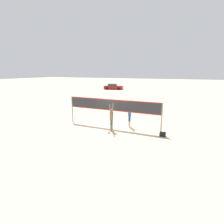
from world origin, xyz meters
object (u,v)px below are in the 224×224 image
(player_blocker, at_px, (130,113))
(player_spiker, at_px, (111,117))
(gear_bag, at_px, (163,134))
(parked_car_near, at_px, (113,87))
(volleyball, at_px, (109,132))
(volleyball_net, at_px, (112,107))

(player_blocker, bearing_deg, player_spiker, -32.19)
(player_spiker, bearing_deg, player_blocker, -32.19)
(player_blocker, distance_m, gear_bag, 3.21)
(parked_car_near, bearing_deg, player_spiker, -78.23)
(volleyball, bearing_deg, volleyball_net, 105.65)
(player_spiker, bearing_deg, parked_car_near, 23.68)
(player_spiker, xyz_separation_m, volleyball, (0.07, -0.63, -1.02))
(gear_bag, bearing_deg, player_blocker, 159.69)
(volleyball, relative_size, parked_car_near, 0.04)
(volleyball_net, height_order, parked_car_near, volleyball_net)
(player_blocker, height_order, gear_bag, player_blocker)
(volleyball_net, height_order, player_spiker, volleyball_net)
(player_blocker, distance_m, parked_car_near, 31.15)
(volleyball, height_order, gear_bag, gear_bag)
(volleyball_net, xyz_separation_m, parked_car_near, (-12.54, 28.53, -1.08))
(gear_bag, bearing_deg, parked_car_near, 119.96)
(player_blocker, relative_size, gear_bag, 5.58)
(player_spiker, xyz_separation_m, gear_bag, (3.80, 0.45, -0.99))
(volleyball_net, height_order, gear_bag, volleyball_net)
(player_spiker, relative_size, parked_car_near, 0.42)
(volleyball_net, bearing_deg, gear_bag, -5.93)
(gear_bag, distance_m, parked_car_near, 33.43)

